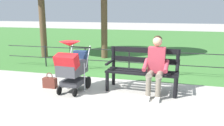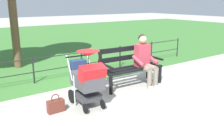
{
  "view_description": "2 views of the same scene",
  "coord_description": "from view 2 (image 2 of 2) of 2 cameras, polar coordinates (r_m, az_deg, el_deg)",
  "views": [
    {
      "loc": [
        -1.23,
        4.99,
        1.79
      ],
      "look_at": [
        0.1,
        0.02,
        0.62
      ],
      "focal_mm": 37.06,
      "sensor_mm": 36.0,
      "label": 1
    },
    {
      "loc": [
        3.02,
        4.32,
        2.04
      ],
      "look_at": [
        0.16,
        0.19,
        0.74
      ],
      "focal_mm": 37.77,
      "sensor_mm": 36.0,
      "label": 2
    }
  ],
  "objects": [
    {
      "name": "ground_plane",
      "position": [
        5.66,
        0.21,
        -6.65
      ],
      "size": [
        60.0,
        60.0,
        0.0
      ],
      "primitive_type": "plane",
      "color": "#ADA89E"
    },
    {
      "name": "grass_lawn",
      "position": [
        13.62,
        -21.61,
        4.9
      ],
      "size": [
        40.0,
        16.0,
        0.01
      ],
      "primitive_type": "cube",
      "color": "#3D7533",
      "rests_on": "ground"
    },
    {
      "name": "park_bench",
      "position": [
        5.92,
        4.28,
        -0.36
      ],
      "size": [
        1.62,
        0.67,
        0.96
      ],
      "color": "black",
      "rests_on": "ground"
    },
    {
      "name": "person_on_bench",
      "position": [
        5.92,
        7.97,
        1.04
      ],
      "size": [
        0.55,
        0.74,
        1.28
      ],
      "color": "slate",
      "rests_on": "ground"
    },
    {
      "name": "stroller",
      "position": [
        4.68,
        -6.0,
        -3.61
      ],
      "size": [
        0.55,
        0.91,
        1.15
      ],
      "color": "black",
      "rests_on": "ground"
    },
    {
      "name": "handbag",
      "position": [
        4.69,
        -13.47,
        -10.02
      ],
      "size": [
        0.32,
        0.14,
        0.37
      ],
      "color": "brown",
      "rests_on": "ground"
    },
    {
      "name": "park_fence",
      "position": [
        6.95,
        -5.3,
        0.99
      ],
      "size": [
        8.31,
        0.04,
        0.7
      ],
      "color": "black",
      "rests_on": "ground"
    }
  ]
}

